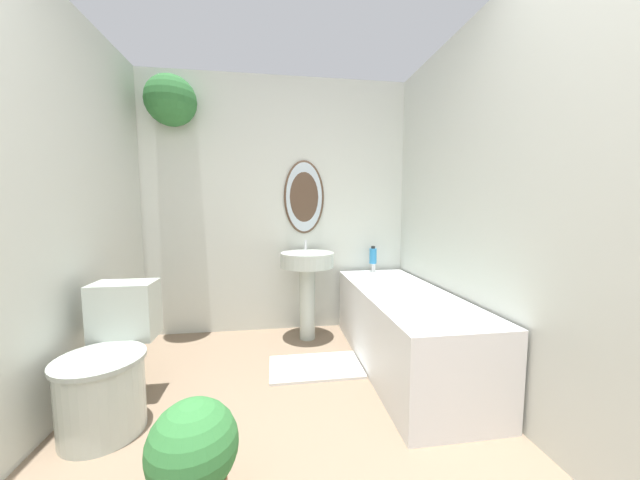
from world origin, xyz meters
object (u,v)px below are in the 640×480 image
(bathtub, at_px, (403,326))
(potted_plant, at_px, (194,458))
(shampoo_bottle, at_px, (373,256))
(pedestal_sink, at_px, (307,273))
(toilet, at_px, (109,368))

(bathtub, xyz_separation_m, potted_plant, (-1.25, -1.06, -0.03))
(shampoo_bottle, bearing_deg, bathtub, -90.43)
(pedestal_sink, bearing_deg, potted_plant, -109.73)
(toilet, bearing_deg, shampoo_bottle, 31.90)
(toilet, height_order, shampoo_bottle, shampoo_bottle)
(pedestal_sink, bearing_deg, toilet, -140.33)
(toilet, bearing_deg, pedestal_sink, 39.67)
(shampoo_bottle, bearing_deg, toilet, -148.10)
(toilet, distance_m, pedestal_sink, 1.58)
(bathtub, xyz_separation_m, shampoo_bottle, (0.01, 0.76, 0.43))
(pedestal_sink, distance_m, shampoo_bottle, 0.69)
(bathtub, relative_size, potted_plant, 3.48)
(shampoo_bottle, relative_size, potted_plant, 0.36)
(pedestal_sink, bearing_deg, shampoo_bottle, 14.00)
(pedestal_sink, distance_m, potted_plant, 1.80)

